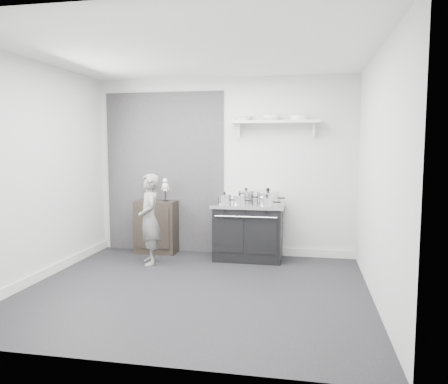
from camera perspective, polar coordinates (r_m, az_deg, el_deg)
The scene contains 16 objects.
ground at distance 5.24m, azimuth -3.84°, elevation -12.54°, with size 4.00×4.00×0.00m, color black.
room_shell at distance 5.13m, azimuth -4.51°, elevation 5.70°, with size 4.02×3.62×2.71m.
wall_shelf at distance 6.50m, azimuth 6.77°, elevation 9.00°, with size 1.30×0.26×0.24m.
stove at distance 6.45m, azimuth 3.21°, elevation -5.15°, with size 1.03×0.65×0.83m.
side_cabinet at distance 6.92m, azimuth -8.80°, elevation -4.50°, with size 0.63×0.37×0.82m, color black.
child at distance 6.24m, azimuth -9.71°, elevation -3.53°, with size 0.47×0.31×1.28m, color slate.
pot_front_left at distance 6.31m, azimuth 0.07°, elevation -0.94°, with size 0.29×0.20×0.18m.
pot_back_left at distance 6.52m, azimuth 2.90°, elevation -0.56°, with size 0.32×0.24×0.22m.
pot_back_right at distance 6.48m, azimuth 5.76°, elevation -0.68°, with size 0.41×0.33×0.23m.
pot_front_right at distance 6.18m, azimuth 5.60°, elevation -1.21°, with size 0.31×0.22×0.16m.
pot_front_center at distance 6.25m, azimuth 2.07°, elevation -1.04°, with size 0.27×0.19×0.17m.
skeleton_full at distance 6.88m, azimuth -9.90°, elevation 0.76°, with size 0.13×0.08×0.45m, color beige, non-canonical shape.
skeleton_torso at distance 6.79m, azimuth -7.69°, elevation 0.53°, with size 0.11×0.07×0.41m, color beige, non-canonical shape.
bowl_large at distance 6.55m, azimuth 2.54°, elevation 9.59°, with size 0.28×0.28×0.07m, color white.
bowl_small at distance 6.51m, azimuth 6.23°, elevation 9.61°, with size 0.24×0.24×0.08m, color white.
plate_stack at distance 6.48m, azimuth 9.83°, elevation 9.51°, with size 0.24×0.24×0.06m, color white.
Camera 1 is at (1.27, -4.80, 1.66)m, focal length 35.00 mm.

